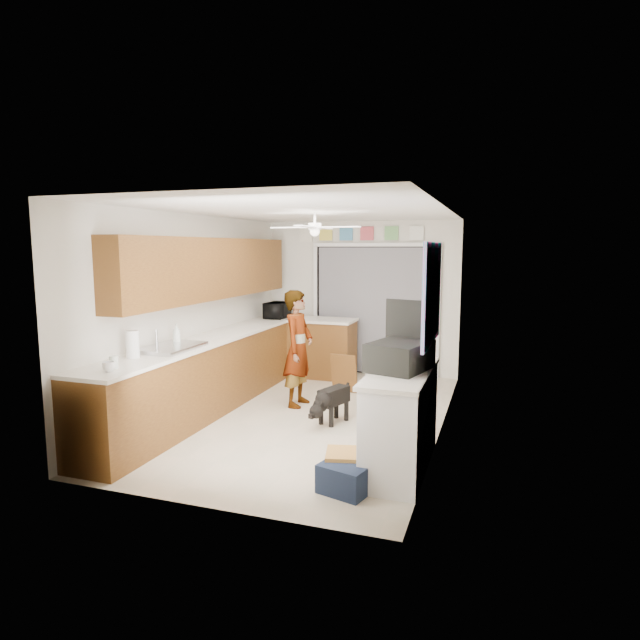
% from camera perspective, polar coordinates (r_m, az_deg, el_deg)
% --- Properties ---
extents(floor, '(5.00, 5.00, 0.00)m').
position_cam_1_polar(floor, '(6.75, -1.11, -10.15)').
color(floor, '#BEB299').
rests_on(floor, ground).
extents(ceiling, '(5.00, 5.00, 0.00)m').
position_cam_1_polar(ceiling, '(6.44, -1.17, 11.52)').
color(ceiling, white).
rests_on(ceiling, ground).
extents(wall_back, '(3.20, 0.00, 3.20)m').
position_cam_1_polar(wall_back, '(8.86, 4.37, 2.38)').
color(wall_back, silver).
rests_on(wall_back, ground).
extents(wall_front, '(3.20, 0.00, 3.20)m').
position_cam_1_polar(wall_front, '(4.25, -12.69, -3.66)').
color(wall_front, silver).
rests_on(wall_front, ground).
extents(wall_left, '(0.00, 5.00, 5.00)m').
position_cam_1_polar(wall_left, '(7.18, -13.24, 0.94)').
color(wall_left, silver).
rests_on(wall_left, ground).
extents(wall_right, '(0.00, 5.00, 5.00)m').
position_cam_1_polar(wall_right, '(6.13, 13.08, -0.20)').
color(wall_right, silver).
rests_on(wall_right, ground).
extents(left_base_cabinets, '(0.60, 4.80, 0.90)m').
position_cam_1_polar(left_base_cabinets, '(7.16, -10.99, -5.51)').
color(left_base_cabinets, brown).
rests_on(left_base_cabinets, floor).
extents(left_countertop, '(0.62, 4.80, 0.04)m').
position_cam_1_polar(left_countertop, '(7.07, -11.02, -1.81)').
color(left_countertop, white).
rests_on(left_countertop, left_base_cabinets).
extents(upper_cabinets, '(0.32, 4.00, 0.80)m').
position_cam_1_polar(upper_cabinets, '(7.23, -11.45, 5.41)').
color(upper_cabinets, brown).
rests_on(upper_cabinets, wall_left).
extents(sink_basin, '(0.50, 0.76, 0.06)m').
position_cam_1_polar(sink_basin, '(6.23, -15.59, -2.91)').
color(sink_basin, silver).
rests_on(sink_basin, left_countertop).
extents(faucet, '(0.03, 0.03, 0.22)m').
position_cam_1_polar(faucet, '(6.32, -17.04, -1.94)').
color(faucet, silver).
rests_on(faucet, left_countertop).
extents(peninsula_base, '(1.00, 0.60, 0.90)m').
position_cam_1_polar(peninsula_base, '(8.64, 0.26, -3.10)').
color(peninsula_base, brown).
rests_on(peninsula_base, floor).
extents(peninsula_top, '(1.04, 0.64, 0.04)m').
position_cam_1_polar(peninsula_top, '(8.56, 0.27, -0.01)').
color(peninsula_top, white).
rests_on(peninsula_top, peninsula_base).
extents(back_opening_recess, '(2.00, 0.06, 2.10)m').
position_cam_1_polar(back_opening_recess, '(8.79, 5.88, 1.01)').
color(back_opening_recess, black).
rests_on(back_opening_recess, wall_back).
extents(curtain_panel, '(1.90, 0.03, 2.05)m').
position_cam_1_polar(curtain_panel, '(8.75, 5.82, 0.98)').
color(curtain_panel, gray).
rests_on(curtain_panel, wall_back).
extents(door_trim_left, '(0.06, 0.04, 2.10)m').
position_cam_1_polar(door_trim_left, '(9.04, -0.47, 1.23)').
color(door_trim_left, white).
rests_on(door_trim_left, wall_back).
extents(door_trim_right, '(0.06, 0.04, 2.10)m').
position_cam_1_polar(door_trim_right, '(8.60, 12.48, 0.71)').
color(door_trim_right, white).
rests_on(door_trim_right, wall_back).
extents(door_trim_head, '(2.10, 0.04, 0.06)m').
position_cam_1_polar(door_trim_head, '(8.70, 5.94, 8.00)').
color(door_trim_head, white).
rests_on(door_trim_head, wall_back).
extents(header_frame_0, '(0.22, 0.02, 0.22)m').
position_cam_1_polar(header_frame_0, '(8.96, 0.62, 9.18)').
color(header_frame_0, '#E6D74C').
rests_on(header_frame_0, wall_back).
extents(header_frame_1, '(0.22, 0.02, 0.22)m').
position_cam_1_polar(header_frame_1, '(8.86, 2.80, 9.19)').
color(header_frame_1, '#458AB9').
rests_on(header_frame_1, wall_back).
extents(header_frame_2, '(0.22, 0.02, 0.22)m').
position_cam_1_polar(header_frame_2, '(8.77, 5.03, 9.18)').
color(header_frame_2, '#C54954').
rests_on(header_frame_2, wall_back).
extents(header_frame_3, '(0.22, 0.02, 0.22)m').
position_cam_1_polar(header_frame_3, '(8.68, 7.63, 9.16)').
color(header_frame_3, '#67A75F').
rests_on(header_frame_3, wall_back).
extents(header_frame_4, '(0.22, 0.02, 0.22)m').
position_cam_1_polar(header_frame_4, '(8.61, 10.27, 9.12)').
color(header_frame_4, white).
rests_on(header_frame_4, wall_back).
extents(route66_sign, '(0.22, 0.02, 0.26)m').
position_cam_1_polar(route66_sign, '(9.08, -1.51, 9.16)').
color(route66_sign, silver).
rests_on(route66_sign, wall_back).
extents(right_counter_base, '(0.50, 1.40, 0.90)m').
position_cam_1_polar(right_counter_base, '(5.18, 8.65, -10.64)').
color(right_counter_base, white).
rests_on(right_counter_base, floor).
extents(right_counter_top, '(0.54, 1.44, 0.04)m').
position_cam_1_polar(right_counter_top, '(5.05, 8.64, -5.57)').
color(right_counter_top, white).
rests_on(right_counter_top, right_counter_base).
extents(abstract_painting, '(0.03, 1.15, 0.95)m').
position_cam_1_polar(abstract_painting, '(5.10, 11.87, 2.79)').
color(abstract_painting, '#FF5DE4').
rests_on(abstract_painting, wall_right).
extents(ceiling_fan, '(1.14, 1.14, 0.24)m').
position_cam_1_polar(ceiling_fan, '(6.62, -0.56, 9.86)').
color(ceiling_fan, white).
rests_on(ceiling_fan, ceiling).
extents(microwave, '(0.32, 0.46, 0.26)m').
position_cam_1_polar(microwave, '(8.67, -4.58, 1.04)').
color(microwave, black).
rests_on(microwave, left_countertop).
extents(soap_bottle, '(0.13, 0.13, 0.26)m').
position_cam_1_polar(soap_bottle, '(6.46, -15.05, -1.49)').
color(soap_bottle, silver).
rests_on(soap_bottle, left_countertop).
extents(cup, '(0.15, 0.15, 0.09)m').
position_cam_1_polar(cup, '(5.31, -21.60, -4.65)').
color(cup, white).
rests_on(cup, left_countertop).
extents(jar_b, '(0.10, 0.10, 0.12)m').
position_cam_1_polar(jar_b, '(5.42, -21.13, -4.23)').
color(jar_b, silver).
rests_on(jar_b, left_countertop).
extents(paper_towel_roll, '(0.17, 0.17, 0.29)m').
position_cam_1_polar(paper_towel_roll, '(5.86, -19.37, -2.46)').
color(paper_towel_roll, white).
rests_on(paper_towel_roll, left_countertop).
extents(suitcase, '(0.61, 0.72, 0.26)m').
position_cam_1_polar(suitcase, '(5.05, 8.51, -3.80)').
color(suitcase, black).
rests_on(suitcase, right_counter_top).
extents(suitcase_rim, '(0.58, 0.67, 0.02)m').
position_cam_1_polar(suitcase_rim, '(5.07, 8.49, -5.02)').
color(suitcase_rim, yellow).
rests_on(suitcase_rim, suitcase).
extents(suitcase_lid, '(0.41, 0.14, 0.50)m').
position_cam_1_polar(suitcase_lid, '(5.29, 9.13, -0.54)').
color(suitcase_lid, black).
rests_on(suitcase_lid, suitcase).
extents(cardboard_box, '(0.52, 0.43, 0.28)m').
position_cam_1_polar(cardboard_box, '(4.92, 3.39, -15.42)').
color(cardboard_box, '#A87D34').
rests_on(cardboard_box, floor).
extents(navy_crate, '(0.48, 0.44, 0.25)m').
position_cam_1_polar(navy_crate, '(4.76, 2.75, -16.47)').
color(navy_crate, '#141E34').
rests_on(navy_crate, floor).
extents(cabinet_door_panel, '(0.40, 0.18, 0.57)m').
position_cam_1_polar(cabinet_door_panel, '(7.69, 2.58, -5.70)').
color(cabinet_door_panel, brown).
rests_on(cabinet_door_panel, floor).
extents(man, '(0.38, 0.56, 1.53)m').
position_cam_1_polar(man, '(7.01, -2.34, -3.04)').
color(man, white).
rests_on(man, floor).
extents(dog, '(0.45, 0.66, 0.48)m').
position_cam_1_polar(dog, '(6.44, 1.49, -8.84)').
color(dog, black).
rests_on(dog, floor).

